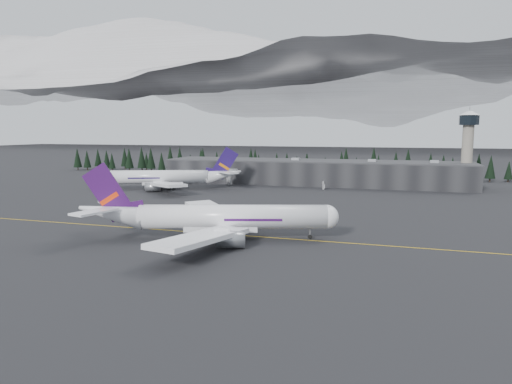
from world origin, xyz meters
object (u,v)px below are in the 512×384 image
(control_tower, at_px, (468,141))
(gse_vehicle_b, at_px, (324,188))
(jet_parked, at_px, (169,177))
(gse_vehicle_a, at_px, (229,184))
(jet_main, at_px, (210,217))
(terminal, at_px, (314,172))

(control_tower, distance_m, gse_vehicle_b, 74.69)
(jet_parked, bearing_deg, gse_vehicle_a, -155.13)
(control_tower, height_order, gse_vehicle_a, control_tower)
(control_tower, xyz_separation_m, jet_main, (-79.00, -135.82, -17.72))
(terminal, distance_m, control_tower, 76.98)
(gse_vehicle_b, bearing_deg, jet_main, -21.28)
(gse_vehicle_b, bearing_deg, gse_vehicle_a, -108.74)
(jet_main, xyz_separation_m, gse_vehicle_a, (-37.09, 112.89, -4.89))
(terminal, distance_m, jet_main, 132.89)
(terminal, bearing_deg, jet_main, -91.73)
(jet_main, bearing_deg, gse_vehicle_b, 66.36)
(terminal, height_order, jet_main, jet_main)
(gse_vehicle_a, relative_size, gse_vehicle_b, 1.35)
(terminal, height_order, gse_vehicle_a, terminal)
(jet_parked, height_order, gse_vehicle_a, jet_parked)
(terminal, bearing_deg, gse_vehicle_b, -69.12)
(jet_parked, bearing_deg, jet_main, 102.53)
(terminal, distance_m, gse_vehicle_b, 25.95)
(terminal, bearing_deg, gse_vehicle_a, -154.12)
(jet_main, distance_m, gse_vehicle_b, 110.03)
(gse_vehicle_a, distance_m, gse_vehicle_b, 50.27)
(jet_main, relative_size, jet_parked, 0.99)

